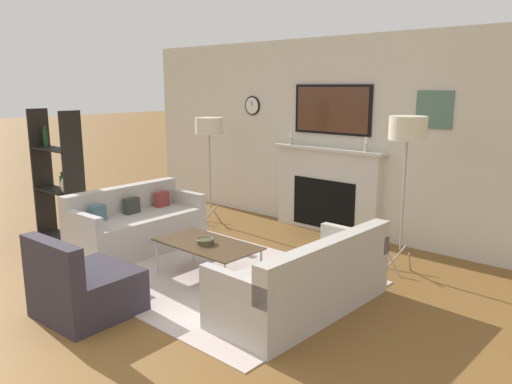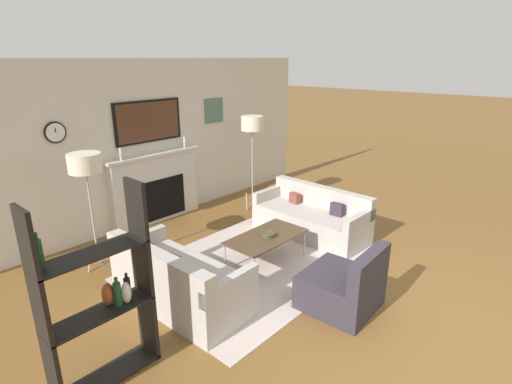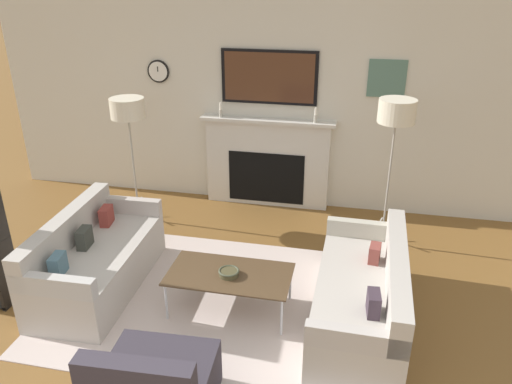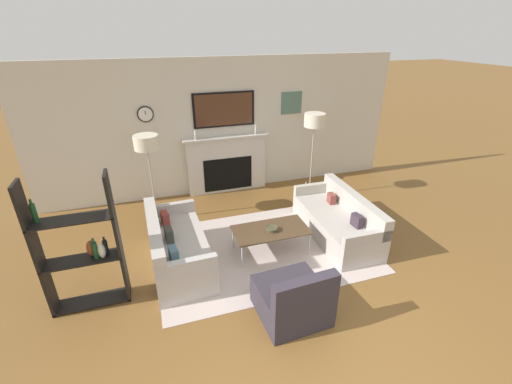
# 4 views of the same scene
# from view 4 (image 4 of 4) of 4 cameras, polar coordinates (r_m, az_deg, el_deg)

# --- Properties ---
(fireplace_wall) EXTENTS (7.41, 0.28, 2.70)m
(fireplace_wall) POSITION_cam_4_polar(r_m,az_deg,el_deg) (7.07, -5.22, 9.60)
(fireplace_wall) COLOR beige
(fireplace_wall) RESTS_ON ground_plane
(area_rug) EXTENTS (3.26, 2.30, 0.01)m
(area_rug) POSITION_cam_4_polar(r_m,az_deg,el_deg) (5.50, 1.10, -9.47)
(area_rug) COLOR beige
(area_rug) RESTS_ON ground_plane
(couch_left) EXTENTS (0.82, 1.68, 0.78)m
(couch_left) POSITION_cam_4_polar(r_m,az_deg,el_deg) (5.13, -13.12, -9.24)
(couch_left) COLOR #B4ACA3
(couch_left) RESTS_ON ground_plane
(couch_right) EXTENTS (0.80, 1.84, 0.74)m
(couch_right) POSITION_cam_4_polar(r_m,az_deg,el_deg) (5.86, 13.51, -4.80)
(couch_right) COLOR #B4ACA3
(couch_right) RESTS_ON ground_plane
(armchair) EXTENTS (0.82, 0.82, 0.77)m
(armchair) POSITION_cam_4_polar(r_m,az_deg,el_deg) (4.30, 6.19, -17.36)
(armchair) COLOR #322C35
(armchair) RESTS_ON ground_plane
(coffee_table) EXTENTS (1.15, 0.61, 0.41)m
(coffee_table) POSITION_cam_4_polar(r_m,az_deg,el_deg) (5.25, 2.49, -6.47)
(coffee_table) COLOR #4C3823
(coffee_table) RESTS_ON ground_plane
(decorative_bowl) EXTENTS (0.19, 0.19, 0.06)m
(decorative_bowl) POSITION_cam_4_polar(r_m,az_deg,el_deg) (5.20, 2.64, -6.11)
(decorative_bowl) COLOR #474228
(decorative_bowl) RESTS_ON coffee_table
(floor_lamp_left) EXTENTS (0.41, 0.41, 1.60)m
(floor_lamp_left) POSITION_cam_4_polar(r_m,az_deg,el_deg) (5.98, -17.81, 7.68)
(floor_lamp_left) COLOR #9E998E
(floor_lamp_left) RESTS_ON ground_plane
(floor_lamp_right) EXTENTS (0.40, 0.40, 1.74)m
(floor_lamp_right) POSITION_cam_4_polar(r_m,az_deg,el_deg) (6.66, 9.74, 11.51)
(floor_lamp_right) COLOR #9E998E
(floor_lamp_right) RESTS_ON ground_plane
(shelf_unit) EXTENTS (0.91, 0.28, 1.74)m
(shelf_unit) POSITION_cam_4_polar(r_m,az_deg,el_deg) (4.58, -27.13, -8.47)
(shelf_unit) COLOR black
(shelf_unit) RESTS_ON ground_plane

